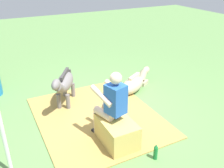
{
  "coord_description": "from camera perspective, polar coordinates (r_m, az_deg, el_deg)",
  "views": [
    {
      "loc": [
        -4.07,
        1.96,
        2.87
      ],
      "look_at": [
        0.24,
        -0.25,
        0.55
      ],
      "focal_mm": 39.89,
      "sensor_mm": 36.0,
      "label": 1
    }
  ],
  "objects": [
    {
      "name": "ground_plane",
      "position": [
        5.36,
        -1.2,
        -6.83
      ],
      "size": [
        24.0,
        24.0,
        0.0
      ],
      "primitive_type": "plane",
      "color": "#608C4C"
    },
    {
      "name": "hay_bale",
      "position": [
        4.44,
        1.1,
        -10.92
      ],
      "size": [
        0.79,
        0.52,
        0.46
      ],
      "primitive_type": "cube",
      "color": "tan",
      "rests_on": "ground"
    },
    {
      "name": "pony_lying",
      "position": [
        6.26,
        5.14,
        0.14
      ],
      "size": [
        0.9,
        1.29,
        0.42
      ],
      "color": "tan",
      "rests_on": "ground"
    },
    {
      "name": "person_seated",
      "position": [
        4.26,
        -0.22,
        -4.4
      ],
      "size": [
        0.71,
        0.53,
        1.34
      ],
      "color": "beige",
      "rests_on": "ground"
    },
    {
      "name": "pony_standing",
      "position": [
        5.54,
        -10.9,
        0.11
      ],
      "size": [
        1.21,
        0.85,
        0.89
      ],
      "color": "slate",
      "rests_on": "ground"
    },
    {
      "name": "hay_patch",
      "position": [
        5.26,
        -3.43,
        -7.41
      ],
      "size": [
        2.83,
        2.37,
        0.02
      ],
      "primitive_type": "cube",
      "color": "#AD8C47",
      "rests_on": "ground"
    },
    {
      "name": "soda_bottle",
      "position": [
        4.23,
        9.97,
        -15.07
      ],
      "size": [
        0.07,
        0.07,
        0.29
      ],
      "color": "#197233",
      "rests_on": "ground"
    }
  ]
}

